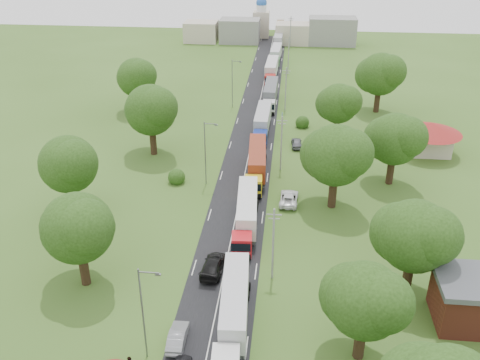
# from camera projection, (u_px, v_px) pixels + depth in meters

# --- Properties ---
(ground) EXTENTS (260.00, 260.00, 0.00)m
(ground) POSITION_uv_depth(u_px,v_px,m) (231.00, 241.00, 66.91)
(ground) COLOR #38571D
(ground) RESTS_ON ground
(road) EXTENTS (8.00, 200.00, 0.04)m
(road) POSITION_uv_depth(u_px,v_px,m) (245.00, 171.00, 84.62)
(road) COLOR black
(road) RESTS_ON ground
(info_sign) EXTENTS (0.12, 3.10, 4.10)m
(info_sign) POSITION_uv_depth(u_px,v_px,m) (282.00, 121.00, 96.07)
(info_sign) COLOR slate
(info_sign) RESTS_ON ground
(pole_1) EXTENTS (1.60, 0.24, 9.00)m
(pole_1) POSITION_uv_depth(u_px,v_px,m) (273.00, 243.00, 58.08)
(pole_1) COLOR gray
(pole_1) RESTS_ON ground
(pole_2) EXTENTS (1.60, 0.24, 9.00)m
(pole_2) POSITION_uv_depth(u_px,v_px,m) (281.00, 143.00, 82.88)
(pole_2) COLOR gray
(pole_2) RESTS_ON ground
(pole_3) EXTENTS (1.60, 0.24, 9.00)m
(pole_3) POSITION_uv_depth(u_px,v_px,m) (286.00, 88.00, 107.68)
(pole_3) COLOR gray
(pole_3) RESTS_ON ground
(pole_4) EXTENTS (1.60, 0.24, 9.00)m
(pole_4) POSITION_uv_depth(u_px,v_px,m) (289.00, 54.00, 132.48)
(pole_4) COLOR gray
(pole_4) RESTS_ON ground
(pole_5) EXTENTS (1.60, 0.24, 9.00)m
(pole_5) POSITION_uv_depth(u_px,v_px,m) (290.00, 31.00, 157.28)
(pole_5) COLOR gray
(pole_5) RESTS_ON ground
(lamp_0) EXTENTS (2.03, 0.22, 10.00)m
(lamp_0) POSITION_uv_depth(u_px,v_px,m) (144.00, 310.00, 47.14)
(lamp_0) COLOR slate
(lamp_0) RESTS_ON ground
(lamp_1) EXTENTS (2.03, 0.22, 10.00)m
(lamp_1) POSITION_uv_depth(u_px,v_px,m) (206.00, 150.00, 78.14)
(lamp_1) COLOR slate
(lamp_1) RESTS_ON ground
(lamp_2) EXTENTS (2.03, 0.22, 10.00)m
(lamp_2) POSITION_uv_depth(u_px,v_px,m) (233.00, 81.00, 109.14)
(lamp_2) COLOR slate
(lamp_2) RESTS_ON ground
(tree_2) EXTENTS (8.00, 8.00, 10.10)m
(tree_2) POSITION_uv_depth(u_px,v_px,m) (365.00, 299.00, 46.83)
(tree_2) COLOR #382616
(tree_2) RESTS_ON ground
(tree_3) EXTENTS (8.80, 8.80, 11.07)m
(tree_3) POSITION_uv_depth(u_px,v_px,m) (414.00, 235.00, 54.88)
(tree_3) COLOR #382616
(tree_3) RESTS_ON ground
(tree_4) EXTENTS (9.60, 9.60, 12.05)m
(tree_4) POSITION_uv_depth(u_px,v_px,m) (336.00, 155.00, 71.18)
(tree_4) COLOR #382616
(tree_4) RESTS_ON ground
(tree_5) EXTENTS (8.80, 8.80, 11.07)m
(tree_5) POSITION_uv_depth(u_px,v_px,m) (395.00, 139.00, 77.73)
(tree_5) COLOR #382616
(tree_5) RESTS_ON ground
(tree_6) EXTENTS (8.00, 8.00, 10.10)m
(tree_6) POSITION_uv_depth(u_px,v_px,m) (338.00, 103.00, 93.69)
(tree_6) COLOR #382616
(tree_6) RESTS_ON ground
(tree_7) EXTENTS (9.60, 9.60, 12.05)m
(tree_7) POSITION_uv_depth(u_px,v_px,m) (380.00, 74.00, 105.62)
(tree_7) COLOR #382616
(tree_7) RESTS_ON ground
(tree_10) EXTENTS (8.80, 8.80, 11.07)m
(tree_10) POSITION_uv_depth(u_px,v_px,m) (78.00, 227.00, 56.24)
(tree_10) COLOR #382616
(tree_10) RESTS_ON ground
(tree_11) EXTENTS (8.80, 8.80, 11.07)m
(tree_11) POSITION_uv_depth(u_px,v_px,m) (69.00, 164.00, 70.15)
(tree_11) COLOR #382616
(tree_11) RESTS_ON ground
(tree_12) EXTENTS (9.60, 9.60, 12.05)m
(tree_12) POSITION_uv_depth(u_px,v_px,m) (151.00, 110.00, 87.06)
(tree_12) COLOR #382616
(tree_12) RESTS_ON ground
(tree_13) EXTENTS (8.80, 8.80, 11.07)m
(tree_13) POSITION_uv_depth(u_px,v_px,m) (137.00, 77.00, 105.76)
(tree_13) COLOR #382616
(tree_13) RESTS_ON ground
(house_brick) EXTENTS (8.60, 6.60, 5.20)m
(house_brick) POSITION_uv_depth(u_px,v_px,m) (478.00, 300.00, 52.75)
(house_brick) COLOR maroon
(house_brick) RESTS_ON ground
(house_cream) EXTENTS (10.08, 10.08, 5.80)m
(house_cream) POSITION_uv_depth(u_px,v_px,m) (430.00, 133.00, 89.14)
(house_cream) COLOR #BDB19D
(house_cream) RESTS_ON ground
(distant_town) EXTENTS (52.00, 8.00, 8.00)m
(distant_town) POSITION_uv_depth(u_px,v_px,m) (275.00, 31.00, 162.69)
(distant_town) COLOR gray
(distant_town) RESTS_ON ground
(church) EXTENTS (5.00, 5.00, 12.30)m
(church) POSITION_uv_depth(u_px,v_px,m) (261.00, 20.00, 169.32)
(church) COLOR #BDB19D
(church) RESTS_ON ground
(truck_0) EXTENTS (3.27, 14.82, 4.09)m
(truck_0) POSITION_uv_depth(u_px,v_px,m) (234.00, 310.00, 52.20)
(truck_0) COLOR silver
(truck_0) RESTS_ON ground
(truck_1) EXTENTS (3.21, 14.59, 4.03)m
(truck_1) POSITION_uv_depth(u_px,v_px,m) (246.00, 213.00, 68.71)
(truck_1) COLOR red
(truck_1) RESTS_ON ground
(truck_2) EXTENTS (3.25, 15.08, 4.17)m
(truck_2) POSITION_uv_depth(u_px,v_px,m) (257.00, 163.00, 82.12)
(truck_2) COLOR yellow
(truck_2) RESTS_ON ground
(truck_3) EXTENTS (2.67, 14.51, 4.02)m
(truck_3) POSITION_uv_depth(u_px,v_px,m) (262.00, 122.00, 97.94)
(truck_3) COLOR navy
(truck_3) RESTS_ON ground
(truck_4) EXTENTS (2.66, 14.68, 4.07)m
(truck_4) POSITION_uv_depth(u_px,v_px,m) (270.00, 94.00, 112.47)
(truck_4) COLOR silver
(truck_4) RESTS_ON ground
(truck_5) EXTENTS (2.86, 14.99, 4.15)m
(truck_5) POSITION_uv_depth(u_px,v_px,m) (271.00, 70.00, 128.83)
(truck_5) COLOR #A11C18
(truck_5) RESTS_ON ground
(truck_6) EXTENTS (2.78, 13.98, 3.87)m
(truck_6) POSITION_uv_depth(u_px,v_px,m) (276.00, 55.00, 142.97)
(truck_6) COLOR #26662F
(truck_6) RESTS_ON ground
(truck_7) EXTENTS (2.53, 14.03, 3.89)m
(truck_7) POSITION_uv_depth(u_px,v_px,m) (278.00, 41.00, 157.93)
(truck_7) COLOR silver
(truck_7) RESTS_ON ground
(truck_8) EXTENTS (3.10, 13.79, 3.81)m
(truck_8) POSITION_uv_depth(u_px,v_px,m) (281.00, 29.00, 173.22)
(truck_8) COLOR brown
(truck_8) RESTS_ON ground
(car_lane_mid) EXTENTS (1.67, 4.55, 1.49)m
(car_lane_mid) POSITION_uv_depth(u_px,v_px,m) (178.00, 337.00, 50.89)
(car_lane_mid) COLOR gray
(car_lane_mid) RESTS_ON ground
(car_lane_rear) EXTENTS (2.88, 5.97, 1.68)m
(car_lane_rear) POSITION_uv_depth(u_px,v_px,m) (213.00, 266.00, 60.88)
(car_lane_rear) COLOR black
(car_lane_rear) RESTS_ON ground
(car_verge_near) EXTENTS (2.74, 5.51, 1.50)m
(car_verge_near) POSITION_uv_depth(u_px,v_px,m) (289.00, 198.00, 75.16)
(car_verge_near) COLOR white
(car_verge_near) RESTS_ON ground
(car_verge_far) EXTENTS (1.96, 4.45, 1.49)m
(car_verge_far) POSITION_uv_depth(u_px,v_px,m) (297.00, 143.00, 92.80)
(car_verge_far) COLOR #5C5E64
(car_verge_far) RESTS_ON ground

